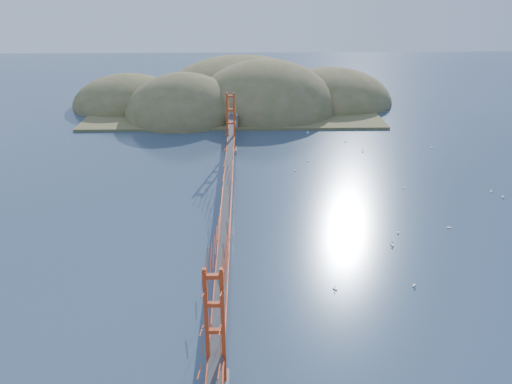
{
  "coord_description": "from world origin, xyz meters",
  "views": [
    {
      "loc": [
        2.49,
        -62.19,
        32.3
      ],
      "look_at": [
        4.04,
        0.0,
        4.69
      ],
      "focal_mm": 35.0,
      "sensor_mm": 36.0,
      "label": 1
    }
  ],
  "objects_px": {
    "sailboat_2": "(449,227)",
    "sailboat_1": "(392,244)",
    "sailboat_0": "(398,232)",
    "bridge": "(226,176)"
  },
  "relations": [
    {
      "from": "sailboat_2",
      "to": "sailboat_1",
      "type": "height_order",
      "value": "sailboat_1"
    },
    {
      "from": "sailboat_1",
      "to": "sailboat_0",
      "type": "bearing_deg",
      "value": 62.94
    },
    {
      "from": "bridge",
      "to": "sailboat_2",
      "type": "relative_size",
      "value": 139.55
    },
    {
      "from": "bridge",
      "to": "sailboat_0",
      "type": "bearing_deg",
      "value": -8.79
    },
    {
      "from": "bridge",
      "to": "sailboat_2",
      "type": "xyz_separation_m",
      "value": [
        30.52,
        -2.46,
        -6.86
      ]
    },
    {
      "from": "sailboat_2",
      "to": "sailboat_1",
      "type": "relative_size",
      "value": 0.95
    },
    {
      "from": "sailboat_2",
      "to": "sailboat_0",
      "type": "distance_m",
      "value": 7.45
    },
    {
      "from": "bridge",
      "to": "sailboat_2",
      "type": "bearing_deg",
      "value": -4.6
    },
    {
      "from": "sailboat_2",
      "to": "sailboat_1",
      "type": "bearing_deg",
      "value": -153.5
    },
    {
      "from": "sailboat_2",
      "to": "sailboat_1",
      "type": "distance_m",
      "value": 10.19
    }
  ]
}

